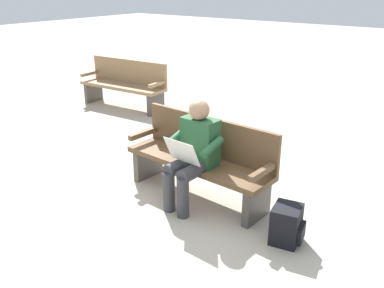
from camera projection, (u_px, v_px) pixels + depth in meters
ground_plane at (197, 196)px, 4.87m from camera, size 40.00×40.00×0.00m
bench_near at (201, 157)px, 4.75m from camera, size 1.83×0.59×0.90m
person_seated at (193, 151)px, 4.48m from camera, size 0.59×0.59×1.18m
backpack at (287, 225)px, 3.96m from camera, size 0.34×0.34×0.37m
bench_far at (125, 83)px, 8.13m from camera, size 1.83×0.60×0.90m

